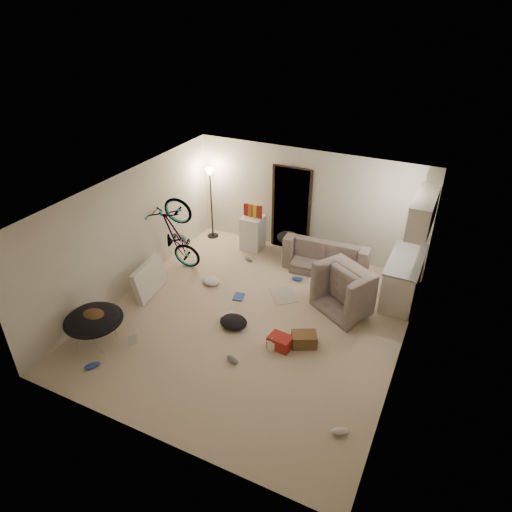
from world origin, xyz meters
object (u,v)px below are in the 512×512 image
at_px(saucer_chair, 95,324).
at_px(floor_lamp, 211,189).
at_px(sofa, 327,257).
at_px(drink_case_a, 304,340).
at_px(kitchen_counter, 403,279).
at_px(armchair, 356,291).
at_px(tv_box, 149,278).
at_px(drink_case_b, 280,342).
at_px(mini_fridge, 253,233).
at_px(juicer, 272,344).
at_px(bicycle, 178,250).

bearing_deg(saucer_chair, floor_lamp, 93.07).
bearing_deg(sofa, drink_case_a, 96.36).
xyz_separation_m(kitchen_counter, armchair, (-0.76, -0.70, -0.08)).
height_order(tv_box, drink_case_b, tv_box).
bearing_deg(armchair, kitchen_counter, -105.56).
bearing_deg(saucer_chair, kitchen_counter, 39.60).
xyz_separation_m(kitchen_counter, mini_fridge, (-3.64, 0.55, -0.02)).
bearing_deg(juicer, saucer_chair, -156.83).
relative_size(floor_lamp, drink_case_b, 4.52).
height_order(kitchen_counter, saucer_chair, kitchen_counter).
xyz_separation_m(mini_fridge, saucer_chair, (-0.95, -4.35, 0.01)).
xyz_separation_m(mini_fridge, drink_case_a, (2.39, -2.80, -0.29)).
height_order(saucer_chair, drink_case_b, saucer_chair).
height_order(kitchen_counter, armchair, kitchen_counter).
bearing_deg(floor_lamp, bicycle, -86.59).
bearing_deg(mini_fridge, kitchen_counter, -9.43).
distance_m(kitchen_counter, mini_fridge, 3.69).
relative_size(floor_lamp, saucer_chair, 1.78).
distance_m(floor_lamp, drink_case_a, 4.75).
bearing_deg(juicer, bicycle, 152.61).
distance_m(mini_fridge, juicer, 3.68).
height_order(saucer_chair, tv_box, saucer_chair).
height_order(floor_lamp, juicer, floor_lamp).
bearing_deg(drink_case_b, juicer, -134.99).
bearing_deg(sofa, bicycle, 22.71).
height_order(drink_case_a, drink_case_b, drink_case_a).
xyz_separation_m(armchair, saucer_chair, (-3.83, -3.09, 0.07)).
bearing_deg(saucer_chair, bicycle, 92.87).
xyz_separation_m(floor_lamp, kitchen_counter, (4.83, -0.65, -0.87)).
bearing_deg(kitchen_counter, armchair, -137.10).
bearing_deg(sofa, armchair, 126.48).
xyz_separation_m(floor_lamp, tv_box, (0.10, -2.73, -0.97)).
height_order(mini_fridge, saucer_chair, mini_fridge).
distance_m(bicycle, drink_case_b, 3.46).
distance_m(saucer_chair, tv_box, 1.73).
distance_m(drink_case_a, drink_case_b, 0.43).
distance_m(kitchen_counter, saucer_chair, 5.96).
distance_m(tv_box, juicer, 3.04).
height_order(drink_case_a, juicer, juicer).
bearing_deg(juicer, drink_case_b, 38.25).
relative_size(kitchen_counter, sofa, 0.79).
bearing_deg(kitchen_counter, bicycle, -167.76).
bearing_deg(kitchen_counter, drink_case_a, -119.25).
xyz_separation_m(sofa, armchair, (0.97, -1.15, 0.09)).
distance_m(sofa, mini_fridge, 1.93).
relative_size(bicycle, mini_fridge, 2.22).
xyz_separation_m(kitchen_counter, tv_box, (-4.73, -2.08, -0.10)).
bearing_deg(juicer, sofa, 89.71).
xyz_separation_m(kitchen_counter, drink_case_b, (-1.62, -2.48, -0.32)).
distance_m(kitchen_counter, juicer, 3.13).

